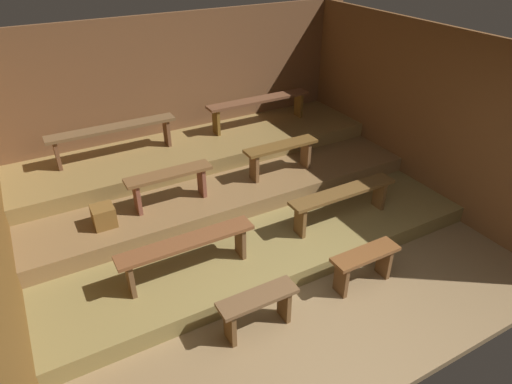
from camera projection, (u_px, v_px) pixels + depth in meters
The scene contains 15 objects.
ground at pixel (249, 237), 6.06m from camera, with size 6.28×5.44×0.08m, color olive.
wall_back at pixel (178, 95), 7.14m from camera, with size 6.28×0.06×2.48m, color brown.
wall_right at pixel (415, 111), 6.54m from camera, with size 0.06×5.44×2.48m, color brown.
platform_lower at pixel (230, 207), 6.40m from camera, with size 5.48×3.49×0.22m, color olive.
platform_middle at pixel (211, 175), 6.75m from camera, with size 5.48×2.26×0.22m, color brown.
platform_upper at pixel (198, 150), 6.99m from camera, with size 5.48×1.30×0.22m, color olive.
bench_floor_left at pixel (258, 306), 4.48m from camera, with size 0.83×0.25×0.46m.
bench_floor_right at pixel (364, 262), 5.05m from camera, with size 0.83×0.25×0.46m.
bench_lower_left at pixel (187, 248), 4.86m from camera, with size 1.54×0.25×0.46m.
bench_lower_right at pixel (343, 197), 5.75m from camera, with size 1.54×0.25×0.46m.
bench_middle_left at pixel (169, 180), 5.71m from camera, with size 1.11×0.25×0.46m.
bench_middle_right at pixel (281, 152), 6.40m from camera, with size 1.11×0.25×0.46m.
bench_upper_left at pixel (113, 132), 6.38m from camera, with size 1.81×0.25×0.46m.
bench_upper_right at pixel (259, 104), 7.37m from camera, with size 1.81×0.25×0.46m.
wooden_crate_middle at pixel (104, 216), 5.39m from camera, with size 0.26×0.26×0.26m, color brown.
Camera 1 is at (-2.28, -1.97, 3.62)m, focal length 31.46 mm.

